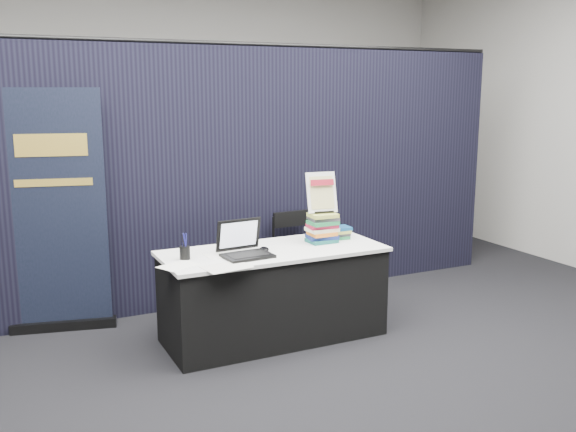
# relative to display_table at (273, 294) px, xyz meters

# --- Properties ---
(floor) EXTENTS (8.00, 8.00, 0.00)m
(floor) POSITION_rel_display_table_xyz_m (0.00, -0.55, -0.38)
(floor) COLOR black
(floor) RESTS_ON ground
(wall_back) EXTENTS (8.00, 0.02, 3.50)m
(wall_back) POSITION_rel_display_table_xyz_m (0.00, 3.45, 1.37)
(wall_back) COLOR #A8A59F
(wall_back) RESTS_ON floor
(drape_partition) EXTENTS (6.00, 0.08, 2.40)m
(drape_partition) POSITION_rel_display_table_xyz_m (0.00, 1.05, 0.82)
(drape_partition) COLOR black
(drape_partition) RESTS_ON floor
(display_table) EXTENTS (1.80, 0.75, 0.75)m
(display_table) POSITION_rel_display_table_xyz_m (0.00, 0.00, 0.00)
(display_table) COLOR black
(display_table) RESTS_ON floor
(laptop) EXTENTS (0.38, 0.32, 0.28)m
(laptop) POSITION_rel_display_table_xyz_m (-0.28, -0.09, 0.44)
(laptop) COLOR black
(laptop) RESTS_ON display_table
(mouse) EXTENTS (0.09, 0.13, 0.04)m
(mouse) POSITION_rel_display_table_xyz_m (-0.09, -0.03, 0.39)
(mouse) COLOR black
(mouse) RESTS_ON display_table
(brochure_left) EXTENTS (0.33, 0.29, 0.00)m
(brochure_left) POSITION_rel_display_table_xyz_m (-0.83, -0.14, 0.38)
(brochure_left) COLOR white
(brochure_left) RESTS_ON display_table
(brochure_mid) EXTENTS (0.37, 0.28, 0.00)m
(brochure_mid) POSITION_rel_display_table_xyz_m (-0.52, -0.33, 0.38)
(brochure_mid) COLOR silver
(brochure_mid) RESTS_ON display_table
(brochure_right) EXTENTS (0.27, 0.20, 0.00)m
(brochure_right) POSITION_rel_display_table_xyz_m (-0.43, 0.01, 0.38)
(brochure_right) COLOR white
(brochure_right) RESTS_ON display_table
(pen_cup) EXTENTS (0.09, 0.09, 0.10)m
(pen_cup) POSITION_rel_display_table_xyz_m (-0.73, 0.01, 0.42)
(pen_cup) COLOR black
(pen_cup) RESTS_ON display_table
(book_stack_tall) EXTENTS (0.24, 0.19, 0.25)m
(book_stack_tall) POSITION_rel_display_table_xyz_m (0.48, 0.04, 0.50)
(book_stack_tall) COLOR #175953
(book_stack_tall) RESTS_ON display_table
(book_stack_short) EXTENTS (0.19, 0.15, 0.10)m
(book_stack_short) POSITION_rel_display_table_xyz_m (0.66, 0.09, 0.43)
(book_stack_short) COLOR #1F7541
(book_stack_short) RESTS_ON display_table
(info_sign) EXTENTS (0.27, 0.15, 0.35)m
(info_sign) POSITION_rel_display_table_xyz_m (0.48, 0.07, 0.79)
(info_sign) COLOR black
(info_sign) RESTS_ON book_stack_tall
(pullup_banner) EXTENTS (0.86, 0.29, 2.03)m
(pullup_banner) POSITION_rel_display_table_xyz_m (-1.54, 0.95, 0.52)
(pullup_banner) COLOR black
(pullup_banner) RESTS_ON floor
(stacking_chair) EXTENTS (0.40, 0.41, 0.86)m
(stacking_chair) POSITION_rel_display_table_xyz_m (0.59, 0.74, 0.10)
(stacking_chair) COLOR black
(stacking_chair) RESTS_ON floor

